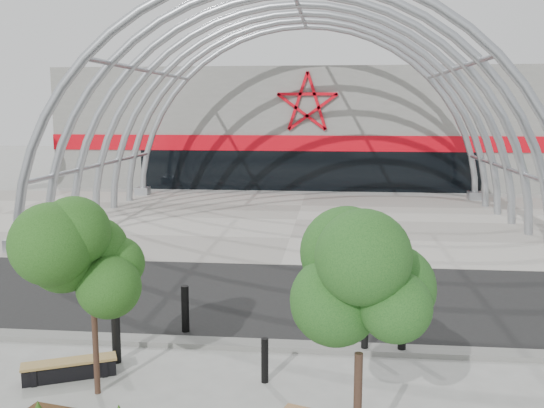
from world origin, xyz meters
TOP-DOWN VIEW (x-y plane):
  - ground at (0.00, 0.00)m, footprint 140.00×140.00m
  - road at (0.00, 3.50)m, footprint 140.00×7.00m
  - forecourt at (0.00, 15.50)m, footprint 60.00×17.00m
  - kerb at (0.00, -0.25)m, footprint 60.00×0.50m
  - arena_building at (0.00, 33.45)m, footprint 34.00×15.24m
  - vault_canopy at (0.00, 15.50)m, footprint 20.80×15.80m
  - street_tree_0 at (-2.61, -2.75)m, footprint 1.51×1.51m
  - street_tree_1 at (2.15, -4.79)m, footprint 1.54×1.54m
  - bench_0 at (-3.41, -2.19)m, footprint 1.81×1.12m
  - bollard_0 at (-2.75, -1.35)m, footprint 0.18×0.18m
  - bollard_1 at (-1.73, 0.52)m, footprint 0.18×0.18m
  - bollard_2 at (0.47, -1.96)m, footprint 0.14×0.14m
  - bollard_3 at (3.29, -0.29)m, footprint 0.18×0.18m
  - bollard_4 at (2.49, -0.31)m, footprint 0.16×0.16m

SIDE VIEW (x-z plane):
  - ground at x=0.00m, z-range 0.00..0.00m
  - road at x=0.00m, z-range 0.00..0.02m
  - vault_canopy at x=0.00m, z-range -10.16..10.20m
  - forecourt at x=0.00m, z-range 0.00..0.04m
  - kerb at x=0.00m, z-range 0.00..0.12m
  - bench_0 at x=-3.41m, z-range -0.01..0.38m
  - bollard_2 at x=0.47m, z-range 0.00..0.90m
  - bollard_4 at x=2.49m, z-range 0.00..0.97m
  - bollard_3 at x=3.29m, z-range 0.00..1.12m
  - bollard_0 at x=-2.75m, z-range 0.00..1.14m
  - bollard_1 at x=-1.73m, z-range 0.00..1.15m
  - street_tree_0 at x=-2.61m, z-range 0.75..4.19m
  - street_tree_1 at x=2.15m, z-range 0.79..4.43m
  - arena_building at x=0.00m, z-range -0.01..7.99m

